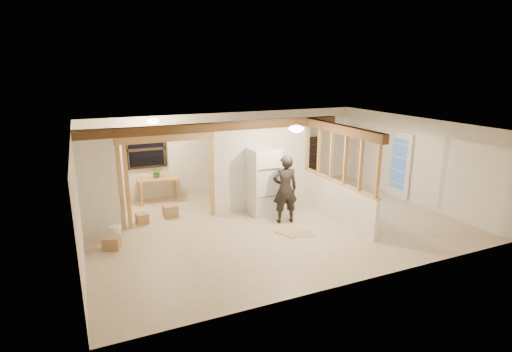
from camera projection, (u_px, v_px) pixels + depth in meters
name	position (u px, v px, depth m)	size (l,w,h in m)	color
floor	(274.00, 223.00, 10.24)	(9.00, 6.50, 0.01)	beige
ceiling	(275.00, 126.00, 9.59)	(9.00, 6.50, 0.01)	white
wall_back	(229.00, 152.00, 12.78)	(9.00, 0.01, 2.50)	white
wall_front	(356.00, 220.00, 7.04)	(9.00, 0.01, 2.50)	white
wall_left	(78.00, 199.00, 8.16)	(0.01, 6.50, 2.50)	white
wall_right	(412.00, 160.00, 11.67)	(0.01, 6.50, 2.50)	white
partition_left_stub	(98.00, 182.00, 9.39)	(0.90, 0.12, 2.50)	silver
partition_center	(262.00, 165.00, 11.05)	(2.80, 0.12, 2.50)	silver
doorway_frame	(168.00, 180.00, 10.08)	(2.46, 0.14, 2.20)	tan
header_beam_back	(220.00, 127.00, 10.29)	(7.00, 0.18, 0.22)	brown
header_beam_right	(340.00, 129.00, 9.89)	(0.18, 3.30, 0.22)	brown
pony_wall	(336.00, 201.00, 10.38)	(0.12, 3.20, 1.00)	silver
stud_partition	(338.00, 157.00, 10.08)	(0.14, 3.20, 1.32)	tan
window_back	(146.00, 149.00, 11.62)	(1.12, 0.10, 1.10)	black
french_door	(399.00, 165.00, 12.05)	(0.12, 0.86, 2.00)	white
ceiling_dome_main	(296.00, 129.00, 9.27)	(0.36, 0.36, 0.16)	#FFEABF
ceiling_dome_util	(153.00, 121.00, 10.65)	(0.32, 0.32, 0.14)	#FFEABF
hanging_bulb	(178.00, 135.00, 10.30)	(0.07, 0.07, 0.07)	#FFD88C
refrigerator	(263.00, 181.00, 10.72)	(0.74, 0.72, 1.80)	white
woman	(285.00, 189.00, 10.09)	(0.64, 0.42, 1.77)	black
work_table	(159.00, 190.00, 11.79)	(1.16, 0.58, 0.73)	tan
potted_plant	(157.00, 172.00, 11.64)	(0.32, 0.28, 0.35)	#2E5A27
shop_vac	(94.00, 208.00, 10.38)	(0.49, 0.49, 0.64)	red
bookshelf	(308.00, 160.00, 13.84)	(0.77, 0.26, 1.54)	black
bucket	(115.00, 233.00, 9.19)	(0.27, 0.27, 0.34)	white
box_util_a	(170.00, 211.00, 10.64)	(0.37, 0.32, 0.32)	#9B764B
box_util_b	(142.00, 219.00, 10.16)	(0.29, 0.29, 0.27)	#9B764B
box_front	(112.00, 243.00, 8.72)	(0.35, 0.28, 0.28)	#9B764B
floor_panel_near	(291.00, 231.00, 9.67)	(0.61, 0.61, 0.02)	tan
floor_panel_far	(304.00, 234.00, 9.55)	(0.47, 0.38, 0.02)	tan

